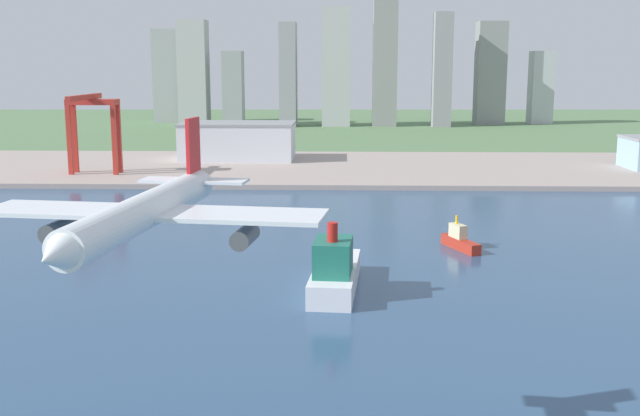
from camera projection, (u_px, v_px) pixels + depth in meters
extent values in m
plane|color=#587B50|center=(344.00, 253.00, 234.14)|extent=(2400.00, 2400.00, 0.00)
cube|color=#2D4C70|center=(344.00, 316.00, 175.19)|extent=(840.00, 360.00, 0.15)
cube|color=#A6958D|center=(344.00, 168.00, 420.53)|extent=(840.00, 140.00, 2.50)
cylinder|color=white|center=(146.00, 210.00, 86.72)|extent=(8.84, 39.59, 4.10)
cone|color=white|center=(54.00, 256.00, 66.00)|extent=(4.41, 4.95, 3.89)
cube|color=white|center=(153.00, 212.00, 88.74)|extent=(41.52, 13.54, 0.50)
cube|color=red|center=(193.00, 154.00, 103.09)|extent=(1.07, 4.75, 9.84)
cube|color=white|center=(194.00, 181.00, 103.78)|extent=(15.09, 6.08, 0.36)
cylinder|color=#4C4F54|center=(245.00, 237.00, 86.31)|extent=(2.91, 5.75, 2.25)
cylinder|color=#4C4F54|center=(58.00, 230.00, 89.71)|extent=(2.91, 5.75, 2.25)
cube|color=white|center=(335.00, 278.00, 196.19)|extent=(13.72, 39.71, 5.96)
cube|color=#1E6B59|center=(333.00, 257.00, 188.11)|extent=(10.12, 14.68, 8.69)
cylinder|color=red|center=(332.00, 232.00, 184.96)|extent=(2.60, 2.60, 4.77)
cube|color=#B22D1E|center=(461.00, 244.00, 238.58)|extent=(10.35, 18.77, 3.36)
cube|color=beige|center=(458.00, 231.00, 239.55)|extent=(5.27, 7.39, 4.37)
cylinder|color=yellow|center=(457.00, 220.00, 239.77)|extent=(0.83, 0.83, 2.69)
cube|color=#B72D23|center=(69.00, 140.00, 383.45)|extent=(2.20, 2.20, 35.27)
cube|color=#B72D23|center=(114.00, 140.00, 382.75)|extent=(2.20, 2.20, 35.27)
cube|color=#B72D23|center=(75.00, 139.00, 391.31)|extent=(2.20, 2.20, 35.27)
cube|color=#B72D23|center=(119.00, 139.00, 390.61)|extent=(2.20, 2.20, 35.27)
cube|color=#B72D23|center=(92.00, 102.00, 383.50)|extent=(25.42, 10.00, 2.80)
cube|color=#B72D23|center=(84.00, 97.00, 371.67)|extent=(2.60, 46.05, 2.60)
cube|color=silver|center=(238.00, 142.00, 447.84)|extent=(65.40, 38.60, 20.65)
cube|color=gray|center=(238.00, 123.00, 445.82)|extent=(66.71, 39.38, 1.20)
cube|color=#949A9B|center=(168.00, 76.00, 769.98)|extent=(26.36, 25.47, 93.53)
cube|color=#AFB0B2|center=(194.00, 73.00, 727.41)|extent=(27.13, 25.44, 100.11)
cube|color=#959A9D|center=(233.00, 88.00, 731.91)|extent=(19.09, 22.09, 71.12)
cube|color=#95949C|center=(288.00, 75.00, 719.00)|extent=(15.62, 27.80, 97.36)
cube|color=#B3B4B6|center=(336.00, 67.00, 722.02)|extent=(26.79, 26.93, 111.68)
cube|color=gray|center=(385.00, 54.00, 713.91)|extent=(22.66, 15.46, 136.90)
cube|color=gray|center=(442.00, 70.00, 713.68)|extent=(17.08, 18.58, 106.65)
cube|color=gray|center=(490.00, 73.00, 741.81)|extent=(27.45, 26.42, 99.49)
cube|color=#B6B8C0|center=(541.00, 88.00, 754.07)|extent=(21.15, 23.38, 71.53)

